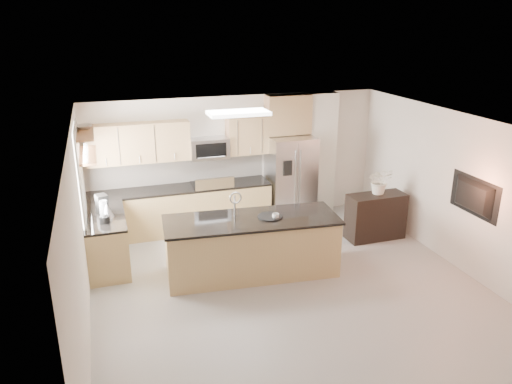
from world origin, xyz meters
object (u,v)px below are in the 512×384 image
object	(u,v)px
credenza	(376,216)
television	(470,197)
refrigerator	(290,179)
island	(252,246)
platter	(270,217)
blender	(104,213)
microwave	(209,148)
flower_vase	(380,174)
range	(212,206)
kettle	(107,210)
coffee_maker	(102,204)
bowl	(84,127)
cup	(276,216)

from	to	relation	value
credenza	television	xyz separation A→B (m)	(0.64, -1.68, 0.91)
refrigerator	island	distance (m)	2.54
platter	blender	distance (m)	2.67
microwave	flower_vase	xyz separation A→B (m)	(2.93, -1.52, -0.36)
island	platter	size ratio (longest dim) A/B	7.22
range	microwave	bearing A→B (deg)	90.00
kettle	coffee_maker	distance (m)	0.23
blender	range	bearing A→B (deg)	33.75
refrigerator	television	distance (m)	3.62
range	television	world-z (taller)	television
microwave	credenza	bearing A→B (deg)	-28.61
blender	bowl	size ratio (longest dim) A/B	1.08
blender	bowl	xyz separation A→B (m)	(-0.18, 0.62, 1.30)
blender	television	xyz separation A→B (m)	(5.58, -1.73, 0.27)
island	credenza	world-z (taller)	island
bowl	television	xyz separation A→B (m)	(5.76, -2.35, -1.03)
cup	island	bearing A→B (deg)	161.38
flower_vase	television	bearing A→B (deg)	-71.46
platter	kettle	distance (m)	2.70
credenza	cup	world-z (taller)	cup
island	credenza	bearing A→B (deg)	18.19
cup	blender	bearing A→B (deg)	162.86
blender	coffee_maker	bearing A→B (deg)	92.47
bowl	flower_vase	distance (m)	5.34
bowl	television	size ratio (longest dim) A/B	0.32
blender	bowl	bearing A→B (deg)	105.88
coffee_maker	cup	bearing A→B (deg)	-25.67
kettle	flower_vase	world-z (taller)	flower_vase
microwave	island	distance (m)	2.48
blender	microwave	bearing A→B (deg)	36.06
cup	coffee_maker	world-z (taller)	coffee_maker
cup	coffee_maker	size ratio (longest dim) A/B	0.36
credenza	blender	xyz separation A→B (m)	(-4.95, 0.06, 0.64)
range	bowl	distance (m)	3.05
microwave	refrigerator	size ratio (longest dim) A/B	0.43
cup	platter	distance (m)	0.12
range	cup	bearing A→B (deg)	-75.76
flower_vase	range	bearing A→B (deg)	154.52
cup	microwave	bearing A→B (deg)	103.50
island	flower_vase	xyz separation A→B (m)	(2.74, 0.68, 0.78)
island	range	bearing A→B (deg)	100.17
refrigerator	coffee_maker	xyz separation A→B (m)	(-3.75, -0.88, 0.18)
cup	refrigerator	bearing A→B (deg)	62.89
refrigerator	kettle	world-z (taller)	refrigerator
platter	cup	bearing A→B (deg)	-55.47
platter	coffee_maker	size ratio (longest dim) A/B	1.26
refrigerator	platter	size ratio (longest dim) A/B	4.42
microwave	coffee_maker	size ratio (longest dim) A/B	2.38
cup	television	world-z (taller)	television
blender	cup	bearing A→B (deg)	-17.14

